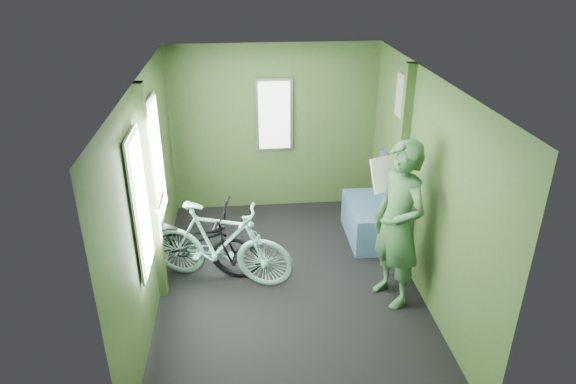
{
  "coord_description": "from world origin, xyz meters",
  "views": [
    {
      "loc": [
        -0.47,
        -4.66,
        3.39
      ],
      "look_at": [
        0.0,
        0.1,
        1.1
      ],
      "focal_mm": 32.0,
      "sensor_mm": 36.0,
      "label": 1
    }
  ],
  "objects_px": {
    "bicycle_black": "(189,274)",
    "passenger": "(398,225)",
    "bicycle_mint": "(222,282)",
    "waste_box": "(396,235)",
    "bench_seat": "(371,217)"
  },
  "relations": [
    {
      "from": "bicycle_black",
      "to": "passenger",
      "type": "height_order",
      "value": "passenger"
    },
    {
      "from": "bicycle_black",
      "to": "waste_box",
      "type": "xyz_separation_m",
      "value": [
        2.38,
        -0.05,
        0.41
      ]
    },
    {
      "from": "bicycle_black",
      "to": "bicycle_mint",
      "type": "relative_size",
      "value": 1.04
    },
    {
      "from": "bench_seat",
      "to": "bicycle_black",
      "type": "bearing_deg",
      "value": -164.51
    },
    {
      "from": "waste_box",
      "to": "passenger",
      "type": "bearing_deg",
      "value": -108.14
    },
    {
      "from": "bicycle_mint",
      "to": "passenger",
      "type": "height_order",
      "value": "passenger"
    },
    {
      "from": "waste_box",
      "to": "bench_seat",
      "type": "xyz_separation_m",
      "value": [
        -0.11,
        0.66,
        -0.11
      ]
    },
    {
      "from": "waste_box",
      "to": "bench_seat",
      "type": "height_order",
      "value": "bench_seat"
    },
    {
      "from": "passenger",
      "to": "waste_box",
      "type": "xyz_separation_m",
      "value": [
        0.2,
        0.6,
        -0.47
      ]
    },
    {
      "from": "passenger",
      "to": "waste_box",
      "type": "relative_size",
      "value": 2.14
    },
    {
      "from": "bicycle_black",
      "to": "waste_box",
      "type": "distance_m",
      "value": 2.42
    },
    {
      "from": "waste_box",
      "to": "bench_seat",
      "type": "bearing_deg",
      "value": 99.65
    },
    {
      "from": "bicycle_mint",
      "to": "passenger",
      "type": "relative_size",
      "value": 0.93
    },
    {
      "from": "bicycle_black",
      "to": "passenger",
      "type": "relative_size",
      "value": 0.97
    },
    {
      "from": "bicycle_mint",
      "to": "passenger",
      "type": "bearing_deg",
      "value": -85.21
    }
  ]
}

